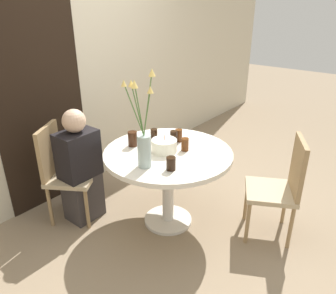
% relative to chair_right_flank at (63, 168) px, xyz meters
% --- Properties ---
extents(ground_plane, '(16.00, 16.00, 0.00)m').
position_rel_chair_right_flank_xyz_m(ground_plane, '(0.51, -0.80, -0.50)').
color(ground_plane, '#89755B').
extents(wall_back, '(8.00, 0.05, 2.60)m').
position_rel_chair_right_flank_xyz_m(wall_back, '(0.51, 0.41, 0.80)').
color(wall_back, beige).
rests_on(wall_back, ground_plane).
extents(doorway_panel, '(0.90, 0.01, 2.05)m').
position_rel_chair_right_flank_xyz_m(doorway_panel, '(0.11, 0.38, 0.52)').
color(doorway_panel, black).
rests_on(doorway_panel, ground_plane).
extents(dining_table, '(1.09, 1.09, 0.72)m').
position_rel_chair_right_flank_xyz_m(dining_table, '(0.51, -0.80, 0.09)').
color(dining_table, silver).
rests_on(dining_table, ground_plane).
extents(chair_right_flank, '(0.55, 0.55, 0.90)m').
position_rel_chair_right_flank_xyz_m(chair_right_flank, '(0.00, 0.00, 0.00)').
color(chair_right_flank, tan).
rests_on(chair_right_flank, ground_plane).
extents(chair_far_back, '(0.54, 0.54, 0.90)m').
position_rel_chair_right_flank_xyz_m(chair_far_back, '(0.96, -1.64, 0.00)').
color(chair_far_back, tan).
rests_on(chair_far_back, ground_plane).
extents(birthday_cake, '(0.21, 0.21, 0.15)m').
position_rel_chair_right_flank_xyz_m(birthday_cake, '(0.49, -0.78, 0.27)').
color(birthday_cake, white).
rests_on(birthday_cake, dining_table).
extents(flower_vase, '(0.25, 0.19, 0.75)m').
position_rel_chair_right_flank_xyz_m(flower_vase, '(0.18, -0.83, 0.44)').
color(flower_vase, '#9EB2AD').
rests_on(flower_vase, dining_table).
extents(side_plate, '(0.20, 0.20, 0.01)m').
position_rel_chair_right_flank_xyz_m(side_plate, '(0.80, -0.54, 0.22)').
color(side_plate, silver).
rests_on(side_plate, dining_table).
extents(drink_glass_0, '(0.08, 0.08, 0.13)m').
position_rel_chair_right_flank_xyz_m(drink_glass_0, '(0.41, -0.49, 0.28)').
color(drink_glass_0, '#33190C').
rests_on(drink_glass_0, dining_table).
extents(drink_glass_1, '(0.07, 0.07, 0.10)m').
position_rel_chair_right_flank_xyz_m(drink_glass_1, '(0.27, -1.02, 0.26)').
color(drink_glass_1, black).
rests_on(drink_glass_1, dining_table).
extents(drink_glass_2, '(0.06, 0.06, 0.10)m').
position_rel_chair_right_flank_xyz_m(drink_glass_2, '(0.63, -0.55, 0.26)').
color(drink_glass_2, black).
rests_on(drink_glass_2, dining_table).
extents(drink_glass_3, '(0.06, 0.06, 0.11)m').
position_rel_chair_right_flank_xyz_m(drink_glass_3, '(0.74, -0.74, 0.27)').
color(drink_glass_3, '#51280F').
rests_on(drink_glass_3, dining_table).
extents(drink_glass_4, '(0.06, 0.06, 0.12)m').
position_rel_chair_right_flank_xyz_m(drink_glass_4, '(0.66, -0.75, 0.27)').
color(drink_glass_4, black).
rests_on(drink_glass_4, dining_table).
extents(drink_glass_5, '(0.06, 0.06, 0.11)m').
position_rel_chair_right_flank_xyz_m(drink_glass_5, '(0.62, -0.90, 0.27)').
color(drink_glass_5, '#51280F').
rests_on(drink_glass_5, dining_table).
extents(person_woman, '(0.34, 0.24, 1.06)m').
position_rel_chair_right_flank_xyz_m(person_woman, '(0.09, -0.13, -0.01)').
color(person_woman, '#383333').
rests_on(person_woman, ground_plane).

